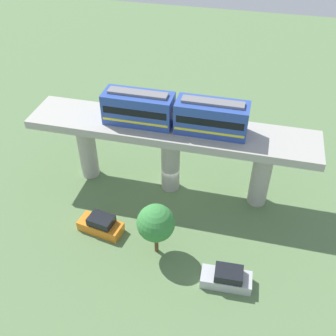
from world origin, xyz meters
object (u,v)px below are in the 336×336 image
Objects in this scene: train at (174,113)px; parked_car_silver at (227,278)px; tree_near_viaduct at (156,223)px; parked_car_orange at (101,225)px.

train is 15.34m from parked_car_silver.
train is 10.38m from tree_near_viaduct.
train reaches higher than parked_car_silver.
parked_car_orange is 0.84× the size of tree_near_viaduct.
train is 12.58m from parked_car_orange.
train is 3.16× the size of parked_car_silver.
tree_near_viaduct is at bearing 88.72° from parked_car_orange.
train is at bearing 154.76° from parked_car_orange.
parked_car_orange is at bearing -34.80° from train.
parked_car_silver is (10.65, 7.01, -8.53)m from train.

